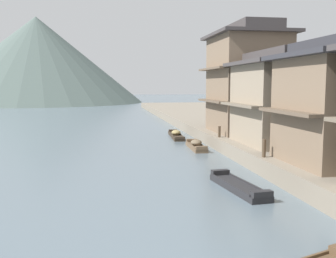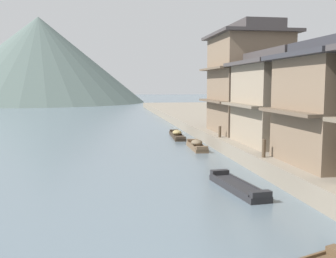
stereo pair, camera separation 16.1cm
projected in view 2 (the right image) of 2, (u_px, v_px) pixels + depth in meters
riverbank_right at (305, 136)px, 34.18m from camera, size 18.00×110.00×0.94m
boat_moored_nearest at (177, 135)px, 36.66m from camera, size 1.32×5.88×0.68m
boat_moored_second at (238, 187)px, 18.20m from camera, size 1.54×4.64×0.51m
boat_moored_far at (197, 146)px, 29.98m from camera, size 1.06×4.17×0.72m
house_waterfront_narrow at (281, 99)px, 25.95m from camera, size 6.17×6.91×6.14m
house_waterfront_far at (248, 80)px, 32.34m from camera, size 6.36×7.33×8.74m
mooring_post_dock_mid at (264, 148)px, 21.29m from camera, size 0.20×0.20×0.99m
mooring_post_dock_far at (220, 132)px, 29.52m from camera, size 0.20×0.20×0.83m
hill_far_west at (40, 60)px, 108.84m from camera, size 57.57×57.57×23.41m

